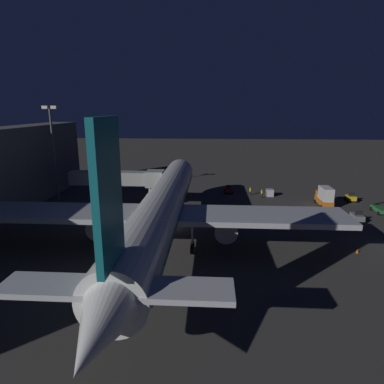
{
  "coord_description": "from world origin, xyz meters",
  "views": [
    {
      "loc": [
        -6.68,
        50.51,
        18.74
      ],
      "look_at": [
        -3.0,
        -9.44,
        3.5
      ],
      "focal_mm": 30.94,
      "sensor_mm": 36.0,
      "label": 1
    }
  ],
  "objects_px": {
    "baggage_container_mid_row": "(270,193)",
    "traffic_cone_nose_starboard": "(171,195)",
    "jet_bridge": "(124,178)",
    "baggage_tug_lead": "(357,217)",
    "traffic_cone_nose_port": "(191,195)",
    "apron_floodlight_mast": "(53,147)",
    "ground_crew_near_nose_gear": "(262,193)",
    "traffic_cone_wingtip_svc_side": "(357,251)",
    "cargo_truck_aft": "(325,196)",
    "airliner_at_gate": "(162,209)",
    "ground_crew_marshaller_fwd": "(250,191)",
    "belt_loader": "(380,208)",
    "pushback_tug": "(228,190)",
    "baggage_tug_spare": "(351,198)"
  },
  "relations": [
    {
      "from": "ground_crew_near_nose_gear",
      "to": "traffic_cone_nose_port",
      "type": "xyz_separation_m",
      "value": [
        15.28,
        -0.27,
        -0.71
      ]
    },
    {
      "from": "cargo_truck_aft",
      "to": "pushback_tug",
      "type": "height_order",
      "value": "cargo_truck_aft"
    },
    {
      "from": "ground_crew_marshaller_fwd",
      "to": "baggage_tug_lead",
      "type": "bearing_deg",
      "value": 134.32
    },
    {
      "from": "traffic_cone_nose_port",
      "to": "traffic_cone_wingtip_svc_side",
      "type": "xyz_separation_m",
      "value": [
        -24.01,
        27.92,
        0.0
      ]
    },
    {
      "from": "baggage_tug_spare",
      "to": "ground_crew_marshaller_fwd",
      "type": "xyz_separation_m",
      "value": [
        20.22,
        -3.94,
        0.22
      ]
    },
    {
      "from": "apron_floodlight_mast",
      "to": "baggage_container_mid_row",
      "type": "distance_m",
      "value": 46.47
    },
    {
      "from": "traffic_cone_nose_starboard",
      "to": "belt_loader",
      "type": "bearing_deg",
      "value": 166.31
    },
    {
      "from": "apron_floodlight_mast",
      "to": "baggage_tug_lead",
      "type": "height_order",
      "value": "apron_floodlight_mast"
    },
    {
      "from": "baggage_container_mid_row",
      "to": "ground_crew_marshaller_fwd",
      "type": "height_order",
      "value": "ground_crew_marshaller_fwd"
    },
    {
      "from": "jet_bridge",
      "to": "traffic_cone_nose_port",
      "type": "bearing_deg",
      "value": -143.0
    },
    {
      "from": "ground_crew_near_nose_gear",
      "to": "traffic_cone_nose_starboard",
      "type": "xyz_separation_m",
      "value": [
        19.68,
        -0.27,
        -0.71
      ]
    },
    {
      "from": "traffic_cone_nose_port",
      "to": "airliner_at_gate",
      "type": "bearing_deg",
      "value": 85.49
    },
    {
      "from": "belt_loader",
      "to": "traffic_cone_nose_port",
      "type": "height_order",
      "value": "belt_loader"
    },
    {
      "from": "jet_bridge",
      "to": "baggage_tug_lead",
      "type": "xyz_separation_m",
      "value": [
        -41.48,
        5.69,
        -4.99
      ]
    },
    {
      "from": "baggage_container_mid_row",
      "to": "traffic_cone_wingtip_svc_side",
      "type": "xyz_separation_m",
      "value": [
        -6.78,
        29.14,
        -0.5
      ]
    },
    {
      "from": "baggage_tug_spare",
      "to": "pushback_tug",
      "type": "relative_size",
      "value": 0.96
    },
    {
      "from": "jet_bridge",
      "to": "baggage_tug_lead",
      "type": "height_order",
      "value": "jet_bridge"
    },
    {
      "from": "ground_crew_near_nose_gear",
      "to": "ground_crew_marshaller_fwd",
      "type": "bearing_deg",
      "value": -42.85
    },
    {
      "from": "apron_floodlight_mast",
      "to": "cargo_truck_aft",
      "type": "bearing_deg",
      "value": 178.77
    },
    {
      "from": "traffic_cone_nose_starboard",
      "to": "traffic_cone_wingtip_svc_side",
      "type": "relative_size",
      "value": 1.0
    },
    {
      "from": "apron_floodlight_mast",
      "to": "traffic_cone_wingtip_svc_side",
      "type": "relative_size",
      "value": 34.96
    },
    {
      "from": "belt_loader",
      "to": "traffic_cone_nose_starboard",
      "type": "height_order",
      "value": "belt_loader"
    },
    {
      "from": "cargo_truck_aft",
      "to": "traffic_cone_nose_port",
      "type": "bearing_deg",
      "value": -12.39
    },
    {
      "from": "cargo_truck_aft",
      "to": "ground_crew_near_nose_gear",
      "type": "height_order",
      "value": "cargo_truck_aft"
    },
    {
      "from": "airliner_at_gate",
      "to": "ground_crew_near_nose_gear",
      "type": "xyz_separation_m",
      "value": [
        -17.48,
        -27.59,
        -4.65
      ]
    },
    {
      "from": "apron_floodlight_mast",
      "to": "baggage_container_mid_row",
      "type": "relative_size",
      "value": 12.17
    },
    {
      "from": "pushback_tug",
      "to": "traffic_cone_nose_port",
      "type": "height_order",
      "value": "pushback_tug"
    },
    {
      "from": "airliner_at_gate",
      "to": "jet_bridge",
      "type": "xyz_separation_m",
      "value": [
        9.97,
        -18.7,
        0.13
      ]
    },
    {
      "from": "cargo_truck_aft",
      "to": "pushback_tug",
      "type": "bearing_deg",
      "value": -26.53
    },
    {
      "from": "baggage_container_mid_row",
      "to": "traffic_cone_nose_starboard",
      "type": "bearing_deg",
      "value": 3.23
    },
    {
      "from": "baggage_tug_spare",
      "to": "traffic_cone_nose_port",
      "type": "xyz_separation_m",
      "value": [
        33.27,
        -2.15,
        -0.5
      ]
    },
    {
      "from": "traffic_cone_wingtip_svc_side",
      "to": "jet_bridge",
      "type": "bearing_deg",
      "value": -27.4
    },
    {
      "from": "apron_floodlight_mast",
      "to": "baggage_container_mid_row",
      "type": "xyz_separation_m",
      "value": [
        -44.93,
        -5.91,
        -10.3
      ]
    },
    {
      "from": "belt_loader",
      "to": "baggage_container_mid_row",
      "type": "distance_m",
      "value": 21.27
    },
    {
      "from": "cargo_truck_aft",
      "to": "baggage_tug_spare",
      "type": "xyz_separation_m",
      "value": [
        -6.61,
        -3.71,
        -1.16
      ]
    },
    {
      "from": "belt_loader",
      "to": "traffic_cone_nose_port",
      "type": "distance_m",
      "value": 36.79
    },
    {
      "from": "baggage_container_mid_row",
      "to": "traffic_cone_nose_starboard",
      "type": "distance_m",
      "value": 21.67
    },
    {
      "from": "jet_bridge",
      "to": "baggage_container_mid_row",
      "type": "bearing_deg",
      "value": -160.54
    },
    {
      "from": "ground_crew_marshaller_fwd",
      "to": "belt_loader",
      "type": "bearing_deg",
      "value": 152.83
    },
    {
      "from": "baggage_tug_spare",
      "to": "pushback_tug",
      "type": "distance_m",
      "value": 25.6
    },
    {
      "from": "apron_floodlight_mast",
      "to": "cargo_truck_aft",
      "type": "xyz_separation_m",
      "value": [
        -54.36,
        1.17,
        -9.13
      ]
    },
    {
      "from": "belt_loader",
      "to": "traffic_cone_wingtip_svc_side",
      "type": "bearing_deg",
      "value": 57.79
    },
    {
      "from": "belt_loader",
      "to": "ground_crew_marshaller_fwd",
      "type": "relative_size",
      "value": 3.84
    },
    {
      "from": "traffic_cone_nose_port",
      "to": "traffic_cone_nose_starboard",
      "type": "height_order",
      "value": "same"
    },
    {
      "from": "traffic_cone_nose_port",
      "to": "traffic_cone_wingtip_svc_side",
      "type": "distance_m",
      "value": 36.82
    },
    {
      "from": "apron_floodlight_mast",
      "to": "belt_loader",
      "type": "xyz_separation_m",
      "value": [
        -63.18,
        5.03,
        -10.23
      ]
    },
    {
      "from": "ground_crew_near_nose_gear",
      "to": "traffic_cone_nose_port",
      "type": "bearing_deg",
      "value": -1.02
    },
    {
      "from": "pushback_tug",
      "to": "ground_crew_near_nose_gear",
      "type": "height_order",
      "value": "pushback_tug"
    },
    {
      "from": "belt_loader",
      "to": "traffic_cone_nose_starboard",
      "type": "bearing_deg",
      "value": -13.69
    },
    {
      "from": "airliner_at_gate",
      "to": "ground_crew_marshaller_fwd",
      "type": "distance_m",
      "value": 33.67
    }
  ]
}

